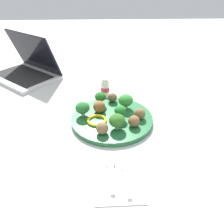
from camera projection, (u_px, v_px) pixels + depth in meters
name	position (u px, v px, depth m)	size (l,w,h in m)	color
ground_plane	(112.00, 121.00, 0.76)	(4.00, 4.00, 0.00)	#B2B2AD
plate	(112.00, 119.00, 0.76)	(0.28, 0.28, 0.02)	#236638
broccoli_floret_mid_right	(100.00, 97.00, 0.80)	(0.04, 0.04, 0.05)	#9ACB6B
broccoli_floret_front_right	(126.00, 100.00, 0.79)	(0.05, 0.05, 0.05)	#9CC97D
broccoli_floret_front_left	(120.00, 111.00, 0.73)	(0.04, 0.04, 0.05)	#A5C483
broccoli_floret_center	(117.00, 121.00, 0.68)	(0.05, 0.05, 0.05)	#A6BB7D
broccoli_floret_back_right	(83.00, 108.00, 0.74)	(0.05, 0.05, 0.05)	#98B77E
meatball_near_rim	(99.00, 107.00, 0.77)	(0.04, 0.04, 0.04)	brown
meatball_back_right	(140.00, 114.00, 0.74)	(0.04, 0.04, 0.04)	brown
meatball_front_right	(102.00, 128.00, 0.67)	(0.04, 0.04, 0.04)	brown
meatball_front_left	(112.00, 97.00, 0.83)	(0.04, 0.04, 0.04)	brown
meatball_center	(134.00, 121.00, 0.70)	(0.04, 0.04, 0.04)	brown
pepper_ring_front_left	(97.00, 120.00, 0.73)	(0.07, 0.07, 0.01)	yellow
napkin	(119.00, 175.00, 0.55)	(0.17, 0.12, 0.01)	white
fork	(111.00, 172.00, 0.56)	(0.12, 0.02, 0.01)	silver
knife	(125.00, 172.00, 0.56)	(0.15, 0.02, 0.01)	white
yogurt_bottle	(105.00, 88.00, 0.90)	(0.04, 0.04, 0.08)	white
laptop	(27.00, 69.00, 1.07)	(0.38, 0.39, 0.21)	silver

